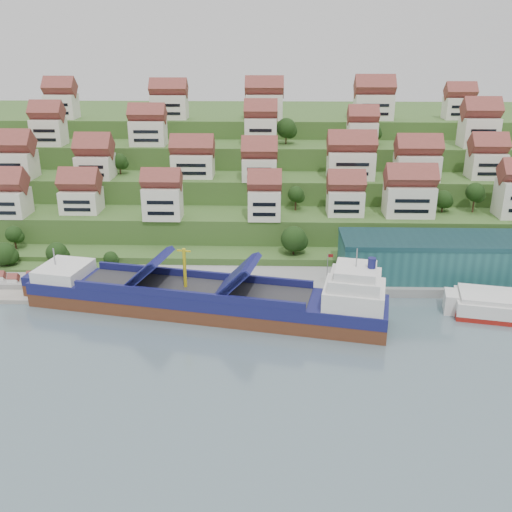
{
  "coord_description": "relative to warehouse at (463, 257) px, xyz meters",
  "views": [
    {
      "loc": [
        4.69,
        -115.6,
        57.64
      ],
      "look_at": [
        0.94,
        14.0,
        8.0
      ],
      "focal_mm": 40.0,
      "sensor_mm": 36.0,
      "label": 1
    }
  ],
  "objects": [
    {
      "name": "warehouse",
      "position": [
        0.0,
        0.0,
        0.0
      ],
      "size": [
        60.0,
        15.0,
        10.0
      ],
      "primitive_type": "cube",
      "color": "#1F5555",
      "rests_on": "quay"
    },
    {
      "name": "ground",
      "position": [
        -52.0,
        -17.0,
        -7.2
      ],
      "size": [
        300.0,
        300.0,
        0.0
      ],
      "primitive_type": "plane",
      "color": "slate",
      "rests_on": "ground"
    },
    {
      "name": "pebble_beach",
      "position": [
        -110.0,
        -5.0,
        -6.7
      ],
      "size": [
        45.0,
        20.0,
        1.0
      ],
      "primitive_type": "cube",
      "color": "gray",
      "rests_on": "ground"
    },
    {
      "name": "cargo_ship",
      "position": [
        -60.11,
        -18.36,
        -3.82
      ],
      "size": [
        81.23,
        28.06,
        17.85
      ],
      "rotation": [
        0.0,
        0.0,
        -0.2
      ],
      "color": "#542C19",
      "rests_on": "ground"
    },
    {
      "name": "flagpole",
      "position": [
        -33.89,
        -7.0,
        -0.32
      ],
      "size": [
        1.28,
        0.16,
        8.0
      ],
      "color": "gray",
      "rests_on": "quay"
    },
    {
      "name": "hillside_trees",
      "position": [
        -57.14,
        27.68,
        9.46
      ],
      "size": [
        137.03,
        62.03,
        30.41
      ],
      "color": "#1B3712",
      "rests_on": "ground"
    },
    {
      "name": "hillside_village",
      "position": [
        -49.54,
        43.2,
        17.09
      ],
      "size": [
        160.32,
        63.34,
        28.52
      ],
      "color": "silver",
      "rests_on": "ground"
    },
    {
      "name": "beach_huts",
      "position": [
        -112.0,
        -6.25,
        -5.1
      ],
      "size": [
        14.4,
        3.7,
        2.2
      ],
      "color": "white",
      "rests_on": "pebble_beach"
    },
    {
      "name": "hillside",
      "position": [
        -52.0,
        86.55,
        3.46
      ],
      "size": [
        260.0,
        128.0,
        31.0
      ],
      "color": "#2D4C1E",
      "rests_on": "ground"
    },
    {
      "name": "quay",
      "position": [
        -32.0,
        -2.0,
        -6.1
      ],
      "size": [
        180.0,
        14.0,
        2.2
      ],
      "primitive_type": "cube",
      "color": "gray",
      "rests_on": "ground"
    }
  ]
}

